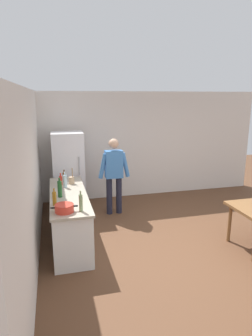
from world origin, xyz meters
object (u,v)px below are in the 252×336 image
Objects in this scene: bottle_beer_brown at (64,177)px; bottle_oil_amber at (54,198)px; bottle_wine_green at (60,189)px; cooking_pot at (64,208)px; utensil_jar at (72,180)px; person at (114,171)px; refrigerator at (69,171)px; bottle_vinegar_tall at (81,203)px; bottle_water_clear at (65,181)px; bottle_sauce_red at (61,180)px.

bottle_oil_amber reaches higher than bottle_beer_brown.
cooking_pot is at bearing -86.76° from bottle_wine_green.
person is at bearing 25.73° from utensil_jar.
bottle_beer_brown is 1.28m from bottle_oil_amber.
refrigerator reaches higher than bottle_vinegar_tall.
cooking_pot is 1.58m from bottle_beer_brown.
bottle_oil_amber is (-0.21, -0.91, -0.01)m from bottle_water_clear.
bottle_oil_amber is (-0.21, -1.26, 0.01)m from bottle_beer_brown.
utensil_jar reaches higher than cooking_pot.
utensil_jar is at bearing -154.27° from person.
bottle_vinegar_tall is at bearing -6.49° from cooking_pot.
refrigerator is at bearing 90.25° from utensil_jar.
bottle_vinegar_tall is 1.45m from bottle_sauce_red.
refrigerator is at bearing 81.49° from bottle_beer_brown.
bottle_wine_green is at bearing -134.98° from person.
cooking_pot is 1.40m from bottle_sauce_red.
utensil_jar is 1.17m from bottle_oil_amber.
bottle_oil_amber is at bearing -99.05° from refrigerator.
utensil_jar and bottle_vinegar_tall have the same top height.
utensil_jar is 1.00× the size of bottle_vinegar_tall.
bottle_wine_green is at bearing -102.16° from bottle_water_clear.
person is 2.22m from cooking_pot.
bottle_oil_amber is at bearing -107.05° from utensil_jar.
bottle_water_clear is at bearing -89.96° from bottle_beer_brown.
bottle_sauce_red is at bearing 113.45° from bottle_water_clear.
bottle_sauce_red is (-0.21, -0.04, 0.02)m from utensil_jar.
refrigerator is 1.07m from bottle_sauce_red.
bottle_oil_amber is at bearing -104.11° from bottle_wine_green.
bottle_beer_brown is (-0.13, -0.87, 0.11)m from refrigerator.
bottle_oil_amber is at bearing -102.98° from bottle_water_clear.
person is 1.26m from bottle_sauce_red.
utensil_jar is at bearing 9.54° from bottle_sauce_red.
person is 1.13m from bottle_beer_brown.
bottle_sauce_red is at bearing -113.53° from bottle_beer_brown.
cooking_pot is (-0.20, -2.45, 0.06)m from refrigerator.
refrigerator reaches higher than utensil_jar.
bottle_vinegar_tall reaches higher than bottle_water_clear.
cooking_pot is at bearing 173.51° from bottle_vinegar_tall.
bottle_beer_brown reaches higher than bottle_sauce_red.
bottle_sauce_red is at bearing -101.18° from refrigerator.
cooking_pot is at bearing -121.38° from person.
utensil_jar is 0.21m from bottle_sauce_red.
person is 1.69m from bottle_wine_green.
bottle_wine_green is (-0.24, -1.75, 0.15)m from refrigerator.
bottle_water_clear is at bearing -148.26° from person.
bottle_oil_amber is 1.17× the size of bottle_sauce_red.
bottle_vinegar_tall is 0.51m from bottle_oil_amber.
utensil_jar is 1.47m from bottle_vinegar_tall.
person reaches higher than utensil_jar.
person is 5.31× the size of bottle_vinegar_tall.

